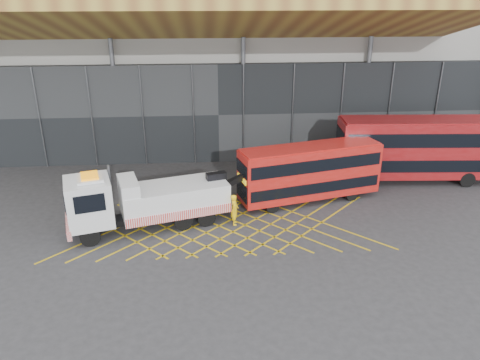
{
  "coord_description": "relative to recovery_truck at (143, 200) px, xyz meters",
  "views": [
    {
      "loc": [
        0.98,
        -25.41,
        13.73
      ],
      "look_at": [
        3.0,
        1.5,
        2.4
      ],
      "focal_mm": 35.0,
      "sensor_mm": 36.0,
      "label": 1
    }
  ],
  "objects": [
    {
      "name": "bus_towed",
      "position": [
        10.71,
        3.08,
        0.36
      ],
      "size": [
        9.88,
        4.55,
        3.92
      ],
      "rotation": [
        0.0,
        0.0,
        0.25
      ],
      "color": "#AD140F",
      "rests_on": "ground_plane"
    },
    {
      "name": "bus_second",
      "position": [
        19.43,
        5.94,
        0.84
      ],
      "size": [
        11.91,
        3.45,
        4.79
      ],
      "rotation": [
        0.0,
        0.0,
        -0.06
      ],
      "color": "maroon",
      "rests_on": "ground_plane"
    },
    {
      "name": "recovery_truck",
      "position": [
        0.0,
        0.0,
        0.0
      ],
      "size": [
        11.22,
        5.18,
        3.93
      ],
      "rotation": [
        0.0,
        0.0,
        0.28
      ],
      "color": "black",
      "rests_on": "ground_plane"
    },
    {
      "name": "ground_plane",
      "position": [
        2.88,
        -0.2,
        -1.81
      ],
      "size": [
        120.0,
        120.0,
        0.0
      ],
      "primitive_type": "plane",
      "color": "#2C2C2F"
    },
    {
      "name": "worker",
      "position": [
        5.45,
        0.02,
        -0.83
      ],
      "size": [
        0.49,
        0.73,
        1.97
      ],
      "primitive_type": "imported",
      "rotation": [
        0.0,
        0.0,
        1.54
      ],
      "color": "yellow",
      "rests_on": "ground_plane"
    },
    {
      "name": "construction_building",
      "position": [
        4.8,
        18.2,
        7.16
      ],
      "size": [
        55.0,
        23.97,
        18.0
      ],
      "color": "gray",
      "rests_on": "ground_plane"
    },
    {
      "name": "road_markings",
      "position": [
        4.48,
        -0.2,
        -1.81
      ],
      "size": [
        19.96,
        7.16,
        0.01
      ],
      "color": "gold",
      "rests_on": "ground_plane"
    }
  ]
}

